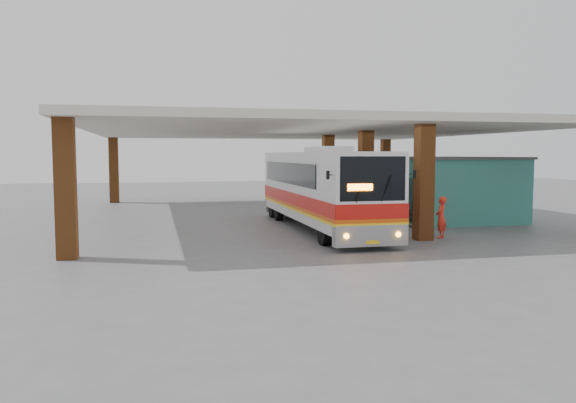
% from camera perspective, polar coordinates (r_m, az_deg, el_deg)
% --- Properties ---
extents(ground, '(90.00, 90.00, 0.00)m').
position_cam_1_polar(ground, '(23.52, 3.64, -3.09)').
color(ground, '#515154').
rests_on(ground, ground).
extents(brick_columns, '(20.10, 21.60, 4.35)m').
position_cam_1_polar(brick_columns, '(28.51, 3.48, 2.68)').
color(brick_columns, brown).
rests_on(brick_columns, ground).
extents(canopy_roof, '(21.00, 23.00, 0.30)m').
position_cam_1_polar(canopy_roof, '(29.72, 0.93, 7.26)').
color(canopy_roof, beige).
rests_on(canopy_roof, brick_columns).
extents(shop_building, '(5.20, 8.20, 3.11)m').
position_cam_1_polar(shop_building, '(29.97, 15.21, 1.45)').
color(shop_building, '#337F76').
rests_on(shop_building, ground).
extents(coach_bus, '(2.62, 12.20, 3.55)m').
position_cam_1_polar(coach_bus, '(24.16, 3.33, 1.32)').
color(coach_bus, silver).
rests_on(coach_bus, ground).
extents(motorcycle, '(1.95, 1.31, 0.97)m').
position_cam_1_polar(motorcycle, '(24.99, 11.54, -1.59)').
color(motorcycle, black).
rests_on(motorcycle, ground).
extents(pedestrian, '(0.69, 0.69, 1.61)m').
position_cam_1_polar(pedestrian, '(22.42, 15.29, -1.57)').
color(pedestrian, red).
rests_on(pedestrian, ground).
extents(red_chair, '(0.50, 0.50, 0.85)m').
position_cam_1_polar(red_chair, '(29.92, 8.48, -0.68)').
color(red_chair, '#B21A13').
rests_on(red_chair, ground).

